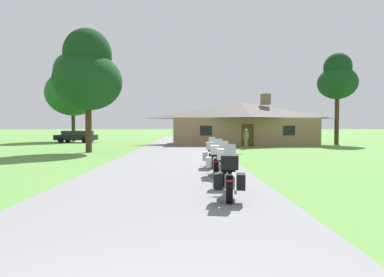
% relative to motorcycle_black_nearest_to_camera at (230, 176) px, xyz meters
% --- Properties ---
extents(ground_plane, '(500.00, 500.00, 0.00)m').
position_rel_motorcycle_black_nearest_to_camera_xyz_m(ground_plane, '(-1.79, 13.95, -0.61)').
color(ground_plane, '#56893D').
extents(asphalt_driveway, '(6.40, 80.00, 0.06)m').
position_rel_motorcycle_black_nearest_to_camera_xyz_m(asphalt_driveway, '(-1.79, 11.95, -0.58)').
color(asphalt_driveway, slate).
rests_on(asphalt_driveway, ground).
extents(motorcycle_black_nearest_to_camera, '(0.91, 2.08, 1.30)m').
position_rel_motorcycle_black_nearest_to_camera_xyz_m(motorcycle_black_nearest_to_camera, '(0.00, 0.00, 0.00)').
color(motorcycle_black_nearest_to_camera, black).
rests_on(motorcycle_black_nearest_to_camera, asphalt_driveway).
extents(motorcycle_orange_second_in_row, '(0.71, 2.08, 1.30)m').
position_rel_motorcycle_black_nearest_to_camera_xyz_m(motorcycle_orange_second_in_row, '(0.11, 2.19, 0.01)').
color(motorcycle_orange_second_in_row, black).
rests_on(motorcycle_orange_second_in_row, asphalt_driveway).
extents(motorcycle_silver_third_in_row, '(0.92, 2.08, 1.30)m').
position_rel_motorcycle_black_nearest_to_camera_xyz_m(motorcycle_silver_third_in_row, '(0.06, 3.90, 0.00)').
color(motorcycle_silver_third_in_row, black).
rests_on(motorcycle_silver_third_in_row, asphalt_driveway).
extents(motorcycle_red_farthest_in_row, '(0.86, 2.08, 1.30)m').
position_rel_motorcycle_black_nearest_to_camera_xyz_m(motorcycle_red_farthest_in_row, '(0.05, 6.24, 0.00)').
color(motorcycle_red_farthest_in_row, black).
rests_on(motorcycle_red_farthest_in_row, asphalt_driveway).
extents(stone_lodge, '(14.85, 7.10, 5.29)m').
position_rel_motorcycle_black_nearest_to_camera_xyz_m(stone_lodge, '(4.72, 24.90, 1.65)').
color(stone_lodge, '#896B4C').
rests_on(stone_lodge, ground).
extents(bystander_olive_shirt_near_lodge, '(0.49, 0.37, 1.69)m').
position_rel_motorcycle_black_nearest_to_camera_xyz_m(bystander_olive_shirt_near_lodge, '(3.98, 18.53, 0.34)').
color(bystander_olive_shirt_near_lodge, '#75664C').
rests_on(bystander_olive_shirt_near_lodge, ground).
extents(tree_left_far, '(6.74, 6.74, 11.38)m').
position_rel_motorcycle_black_nearest_to_camera_xyz_m(tree_left_far, '(-15.59, 32.69, 6.35)').
color(tree_left_far, '#422D19').
rests_on(tree_left_far, ground).
extents(tree_left_near, '(4.85, 4.85, 8.86)m').
position_rel_motorcycle_black_nearest_to_camera_xyz_m(tree_left_near, '(-8.13, 14.97, 5.06)').
color(tree_left_near, '#422D19').
rests_on(tree_left_near, ground).
extents(tree_right_of_lodge, '(4.00, 4.00, 9.56)m').
position_rel_motorcycle_black_nearest_to_camera_xyz_m(tree_right_of_lodge, '(14.77, 24.83, 6.28)').
color(tree_right_of_lodge, '#422D19').
rests_on(tree_right_of_lodge, ground).
extents(parked_black_suv_far_left, '(4.76, 2.28, 1.40)m').
position_rel_motorcycle_black_nearest_to_camera_xyz_m(parked_black_suv_far_left, '(-13.97, 29.15, 0.17)').
color(parked_black_suv_far_left, black).
rests_on(parked_black_suv_far_left, ground).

